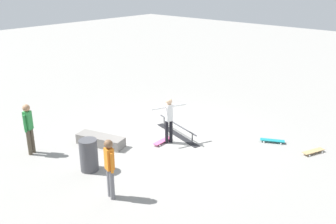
# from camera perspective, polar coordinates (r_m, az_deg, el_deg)

# --- Properties ---
(ground_plane) EXTENTS (60.00, 60.00, 0.00)m
(ground_plane) POSITION_cam_1_polar(r_m,az_deg,el_deg) (12.94, -0.00, -4.13)
(ground_plane) COLOR gray
(grind_rail) EXTENTS (2.36, 0.89, 0.41)m
(grind_rail) POSITION_cam_1_polar(r_m,az_deg,el_deg) (13.20, 1.45, -2.80)
(grind_rail) COLOR black
(grind_rail) RESTS_ON ground_plane
(skate_ledge) EXTENTS (1.72, 0.96, 0.33)m
(skate_ledge) POSITION_cam_1_polar(r_m,az_deg,el_deg) (12.64, -10.18, -4.26)
(skate_ledge) COLOR gray
(skate_ledge) RESTS_ON ground_plane
(skater_main) EXTENTS (0.52, 1.20, 1.57)m
(skater_main) POSITION_cam_1_polar(r_m,az_deg,el_deg) (12.33, 0.13, -0.80)
(skater_main) COLOR black
(skater_main) RESTS_ON ground_plane
(skateboard_main) EXTENTS (0.29, 0.81, 0.09)m
(skateboard_main) POSITION_cam_1_polar(r_m,az_deg,el_deg) (12.63, -0.84, -4.40)
(skateboard_main) COLOR #E05993
(skateboard_main) RESTS_ON ground_plane
(bystander_green_shirt) EXTENTS (0.26, 0.37, 1.64)m
(bystander_green_shirt) POSITION_cam_1_polar(r_m,az_deg,el_deg) (12.34, -20.38, -2.04)
(bystander_green_shirt) COLOR brown
(bystander_green_shirt) RESTS_ON ground_plane
(bystander_orange_shirt) EXTENTS (0.37, 0.23, 1.60)m
(bystander_orange_shirt) POSITION_cam_1_polar(r_m,az_deg,el_deg) (9.44, -8.85, -8.05)
(bystander_orange_shirt) COLOR slate
(bystander_orange_shirt) RESTS_ON ground_plane
(loose_skateboard_natural) EXTENTS (0.48, 0.82, 0.09)m
(loose_skateboard_natural) POSITION_cam_1_polar(r_m,az_deg,el_deg) (12.78, 21.19, -5.57)
(loose_skateboard_natural) COLOR tan
(loose_skateboard_natural) RESTS_ON ground_plane
(loose_skateboard_teal) EXTENTS (0.80, 0.55, 0.09)m
(loose_skateboard_teal) POSITION_cam_1_polar(r_m,az_deg,el_deg) (13.14, 15.56, -4.18)
(loose_skateboard_teal) COLOR teal
(loose_skateboard_teal) RESTS_ON ground_plane
(trash_bin) EXTENTS (0.52, 0.52, 0.95)m
(trash_bin) POSITION_cam_1_polar(r_m,az_deg,el_deg) (11.03, -11.93, -6.41)
(trash_bin) COLOR #47474C
(trash_bin) RESTS_ON ground_plane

